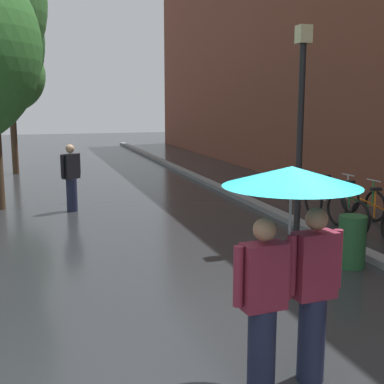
# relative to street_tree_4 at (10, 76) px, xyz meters

# --- Properties ---
(ground_plane) EXTENTS (80.00, 80.00, 0.00)m
(ground_plane) POSITION_rel_street_tree_4_xyz_m (2.85, -15.83, -3.58)
(ground_plane) COLOR #26282B
(kerb_strip) EXTENTS (0.30, 36.00, 0.12)m
(kerb_strip) POSITION_rel_street_tree_4_xyz_m (6.05, -5.83, -3.52)
(kerb_strip) COLOR slate
(kerb_strip) RESTS_ON ground
(street_tree_4) EXTENTS (2.47, 2.47, 4.91)m
(street_tree_4) POSITION_rel_street_tree_4_xyz_m (0.00, 0.00, 0.00)
(street_tree_4) COLOR #473323
(street_tree_4) RESTS_ON ground
(parked_bicycle_2) EXTENTS (1.13, 0.78, 0.96)m
(parked_bicycle_2) POSITION_rel_street_tree_4_xyz_m (7.35, -11.49, -3.20)
(parked_bicycle_2) COLOR black
(parked_bicycle_2) RESTS_ON ground
(parked_bicycle_3) EXTENTS (1.11, 0.75, 0.96)m
(parked_bicycle_3) POSITION_rel_street_tree_4_xyz_m (7.39, -10.53, -3.20)
(parked_bicycle_3) COLOR black
(parked_bicycle_3) RESTS_ON ground
(parked_bicycle_4) EXTENTS (1.11, 0.75, 0.96)m
(parked_bicycle_4) POSITION_rel_street_tree_4_xyz_m (7.36, -9.61, -3.20)
(parked_bicycle_4) COLOR black
(parked_bicycle_4) RESTS_ON ground
(couple_under_umbrella) EXTENTS (1.24, 1.24, 2.09)m
(couple_under_umbrella) POSITION_rel_street_tree_4_xyz_m (2.84, -15.94, -2.13)
(couple_under_umbrella) COLOR #1E233D
(couple_under_umbrella) RESTS_ON ground
(street_lamp_post) EXTENTS (0.24, 0.24, 4.01)m
(street_lamp_post) POSITION_rel_street_tree_4_xyz_m (5.45, -11.39, -1.22)
(street_lamp_post) COLOR black
(street_lamp_post) RESTS_ON ground
(litter_bin) EXTENTS (0.44, 0.44, 0.85)m
(litter_bin) POSITION_rel_street_tree_4_xyz_m (5.49, -13.11, -3.15)
(litter_bin) COLOR #1E4C28
(litter_bin) RESTS_ON ground
(pedestrian_walking_midground) EXTENTS (0.49, 0.41, 1.64)m
(pedestrian_walking_midground) POSITION_rel_street_tree_4_xyz_m (1.50, -7.36, -2.75)
(pedestrian_walking_midground) COLOR #1E233D
(pedestrian_walking_midground) RESTS_ON ground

